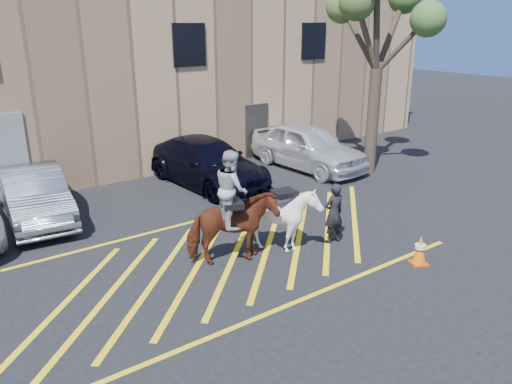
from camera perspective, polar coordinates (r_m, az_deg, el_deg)
ground at (r=12.47m, az=-3.29°, el=-6.81°), size 90.00×90.00×0.00m
car_silver_sedan at (r=15.49m, az=-23.96°, el=-0.28°), size 1.99×4.64×1.49m
car_blue_suv at (r=17.32m, az=-5.63°, el=3.38°), size 2.57×5.56×1.57m
car_white_suv at (r=19.29m, az=5.91°, el=5.20°), size 2.29×5.13×1.71m
handler at (r=12.81m, az=8.88°, el=-2.42°), size 0.61×0.43×1.59m
warehouse at (r=22.36m, az=-20.97°, el=13.24°), size 32.42×10.20×7.30m
hatching_zone at (r=12.24m, az=-2.52°, el=-7.28°), size 12.60×5.12×0.01m
mounted_bay at (r=11.49m, az=-2.77°, el=-3.12°), size 2.26×1.55×2.73m
saddled_white at (r=12.21m, az=3.19°, el=-3.02°), size 1.60×1.74×1.68m
traffic_cone at (r=12.32m, az=18.24°, el=-6.25°), size 0.50×0.50×0.73m
tree at (r=18.76m, az=14.05°, el=19.29°), size 3.99×4.37×7.31m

